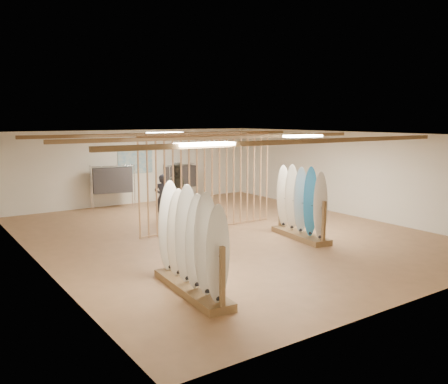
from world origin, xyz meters
TOP-DOWN VIEW (x-y plane):
  - floor at (0.00, 0.00)m, footprint 12.00×12.00m
  - ceiling at (0.00, 0.00)m, footprint 12.00×12.00m
  - wall_back at (0.00, 6.00)m, footprint 12.00×0.00m
  - wall_front at (0.00, -6.00)m, footprint 12.00×0.00m
  - wall_left at (-5.00, 0.00)m, footprint 0.00×12.00m
  - wall_right at (5.00, 0.00)m, footprint 0.00×12.00m
  - ceiling_slats at (0.00, 0.00)m, footprint 9.50×6.12m
  - light_panels at (0.00, 0.00)m, footprint 1.20×0.35m
  - bamboo_partition at (0.00, 0.80)m, footprint 4.45×0.05m
  - poster at (0.00, 5.98)m, footprint 1.40×0.03m
  - rack_left at (-3.07, -3.41)m, footprint 0.71×2.44m
  - rack_right at (1.46, -1.55)m, footprint 0.79×2.10m
  - clothing_rack_a at (-1.16, 5.40)m, footprint 1.46×0.63m
  - clothing_rack_b at (1.64, 5.40)m, footprint 1.37×0.56m
  - shopper_a at (-0.60, 2.56)m, footprint 0.74×0.73m
  - shopper_b at (0.02, 2.62)m, footprint 1.23×1.13m

SIDE VIEW (x-z plane):
  - floor at x=0.00m, z-range 0.00..0.00m
  - rack_left at x=-3.07m, z-range -0.31..1.64m
  - rack_right at x=1.46m, z-range -0.31..1.64m
  - shopper_a at x=-0.60m, z-range 0.00..1.70m
  - clothing_rack_b at x=1.64m, z-range 0.22..1.71m
  - shopper_b at x=0.02m, z-range 0.00..2.06m
  - clothing_rack_a at x=-1.16m, z-range 0.24..1.83m
  - bamboo_partition at x=0.00m, z-range 0.01..2.79m
  - wall_back at x=0.00m, z-range -4.60..7.40m
  - wall_front at x=0.00m, z-range -4.60..7.40m
  - wall_left at x=-5.00m, z-range -4.60..7.40m
  - wall_right at x=5.00m, z-range -4.60..7.40m
  - poster at x=0.00m, z-range 1.15..2.05m
  - ceiling_slats at x=0.00m, z-range 2.67..2.77m
  - light_panels at x=0.00m, z-range 2.71..2.77m
  - ceiling at x=0.00m, z-range 2.80..2.80m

